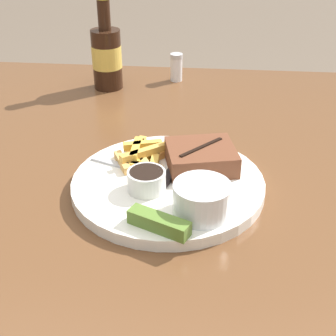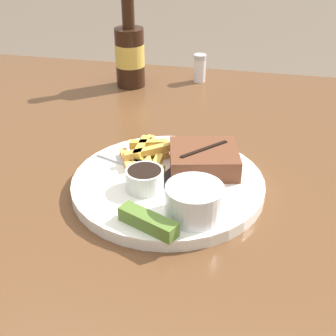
{
  "view_description": "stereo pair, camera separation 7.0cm",
  "coord_description": "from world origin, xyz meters",
  "views": [
    {
      "loc": [
        0.06,
        -0.59,
        1.14
      ],
      "look_at": [
        0.0,
        0.0,
        0.79
      ],
      "focal_mm": 50.0,
      "sensor_mm": 36.0,
      "label": 1
    },
    {
      "loc": [
        0.13,
        -0.58,
        1.14
      ],
      "look_at": [
        0.0,
        0.0,
        0.79
      ],
      "focal_mm": 50.0,
      "sensor_mm": 36.0,
      "label": 2
    }
  ],
  "objects": [
    {
      "name": "dining_table",
      "position": [
        0.0,
        0.0,
        0.68
      ],
      "size": [
        1.41,
        1.14,
        0.75
      ],
      "color": "brown",
      "rests_on": "ground_plane"
    },
    {
      "name": "dinner_plate",
      "position": [
        0.0,
        0.0,
        0.76
      ],
      "size": [
        0.29,
        0.29,
        0.02
      ],
      "color": "white",
      "rests_on": "dining_table"
    },
    {
      "name": "steak_portion",
      "position": [
        0.05,
        0.04,
        0.78
      ],
      "size": [
        0.12,
        0.11,
        0.04
      ],
      "color": "brown",
      "rests_on": "dinner_plate"
    },
    {
      "name": "fries_pile",
      "position": [
        -0.05,
        0.06,
        0.78
      ],
      "size": [
        0.09,
        0.11,
        0.02
      ],
      "color": "gold",
      "rests_on": "dinner_plate"
    },
    {
      "name": "coleslaw_cup",
      "position": [
        0.05,
        -0.08,
        0.79
      ],
      "size": [
        0.08,
        0.08,
        0.05
      ],
      "color": "white",
      "rests_on": "dinner_plate"
    },
    {
      "name": "dipping_sauce_cup",
      "position": [
        -0.03,
        -0.03,
        0.78
      ],
      "size": [
        0.06,
        0.06,
        0.03
      ],
      "color": "silver",
      "rests_on": "dinner_plate"
    },
    {
      "name": "pickle_spear",
      "position": [
        0.0,
        -0.12,
        0.78
      ],
      "size": [
        0.09,
        0.06,
        0.02
      ],
      "color": "#567A2D",
      "rests_on": "dinner_plate"
    },
    {
      "name": "fork_utensil",
      "position": [
        -0.07,
        0.03,
        0.77
      ],
      "size": [
        0.13,
        0.06,
        0.0
      ],
      "rotation": [
        0.0,
        0.0,
        5.9
      ],
      "color": "#B7B7BC",
      "rests_on": "dinner_plate"
    },
    {
      "name": "knife_utensil",
      "position": [
        0.02,
        0.03,
        0.77
      ],
      "size": [
        0.07,
        0.16,
        0.01
      ],
      "rotation": [
        0.0,
        0.0,
        1.25
      ],
      "color": "#B7B7BC",
      "rests_on": "dinner_plate"
    },
    {
      "name": "beer_bottle",
      "position": [
        -0.18,
        0.42,
        0.82
      ],
      "size": [
        0.07,
        0.07,
        0.21
      ],
      "color": "black",
      "rests_on": "dining_table"
    },
    {
      "name": "salt_shaker",
      "position": [
        -0.03,
        0.48,
        0.78
      ],
      "size": [
        0.03,
        0.03,
        0.07
      ],
      "color": "white",
      "rests_on": "dining_table"
    }
  ]
}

